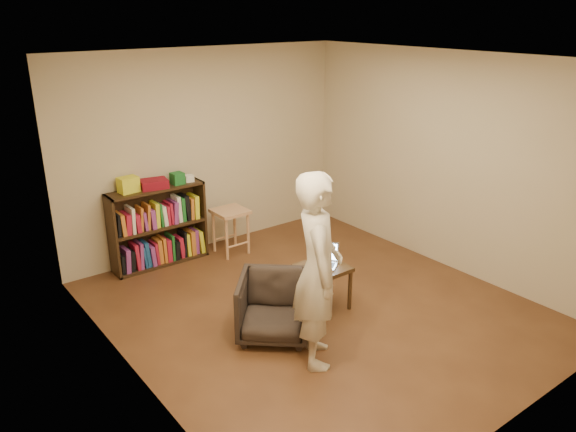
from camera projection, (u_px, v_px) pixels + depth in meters
floor at (317, 309)px, 6.03m from camera, size 4.50×4.50×0.00m
ceiling at (322, 59)px, 5.12m from camera, size 4.50×4.50×0.00m
wall_back at (207, 151)px, 7.25m from camera, size 4.00×0.00×4.00m
wall_left at (127, 242)px, 4.44m from camera, size 0.00×4.50×4.50m
wall_right at (447, 162)px, 6.71m from camera, size 0.00×4.50×4.50m
bookshelf at (158, 230)px, 6.96m from camera, size 1.20×0.30×1.00m
box_yellow at (128, 185)px, 6.57m from camera, size 0.24×0.18×0.18m
red_cloth at (154, 184)px, 6.73m from camera, size 0.36×0.29×0.11m
box_green at (177, 178)px, 6.88m from camera, size 0.15×0.15×0.14m
box_white at (189, 178)px, 6.99m from camera, size 0.12×0.12×0.08m
stool at (230, 218)px, 7.25m from camera, size 0.41×0.41×0.60m
armchair at (274, 307)px, 5.44m from camera, size 0.96×0.96×0.63m
side_table at (323, 273)px, 5.92m from camera, size 0.48×0.48×0.49m
laptop at (323, 259)px, 5.93m from camera, size 0.36×0.38×0.23m
person at (318, 270)px, 4.88m from camera, size 0.72×0.78×1.79m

